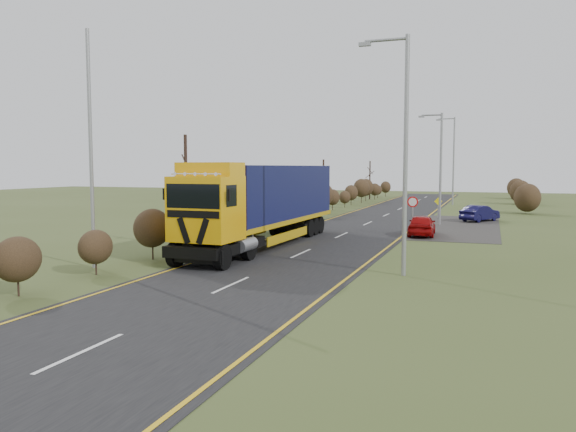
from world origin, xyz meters
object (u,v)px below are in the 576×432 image
(lorry, at_px, (264,199))
(streetlight_near, at_px, (403,145))
(car_red_hatchback, at_px, (422,225))
(speed_sign, at_px, (413,208))
(car_blue_sedan, at_px, (480,213))

(lorry, bearing_deg, streetlight_near, -34.23)
(lorry, xyz_separation_m, car_red_hatchback, (7.60, 7.58, -1.89))
(car_red_hatchback, bearing_deg, streetlight_near, 90.00)
(streetlight_near, height_order, speed_sign, streetlight_near)
(car_red_hatchback, xyz_separation_m, speed_sign, (-0.60, 0.06, 1.07))
(car_blue_sedan, height_order, streetlight_near, streetlight_near)
(car_blue_sedan, xyz_separation_m, speed_sign, (-3.84, -11.16, 1.11))
(lorry, bearing_deg, speed_sign, 48.71)
(car_red_hatchback, xyz_separation_m, car_blue_sedan, (3.24, 11.22, -0.04))
(car_red_hatchback, bearing_deg, lorry, 41.81)
(car_red_hatchback, height_order, car_blue_sedan, car_red_hatchback)
(lorry, bearing_deg, car_blue_sedan, 61.23)
(car_blue_sedan, bearing_deg, speed_sign, 100.85)
(lorry, distance_m, car_red_hatchback, 10.90)
(speed_sign, bearing_deg, lorry, -132.50)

